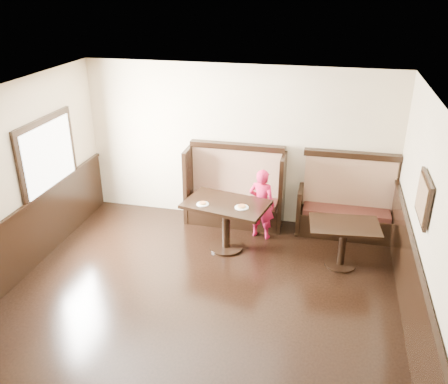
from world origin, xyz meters
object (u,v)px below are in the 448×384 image
(booth_neighbor, at_px, (346,208))
(booth_main, at_px, (235,195))
(child, at_px, (262,204))
(table_neighbor, at_px, (343,235))
(table_main, at_px, (226,214))

(booth_neighbor, bearing_deg, booth_main, 179.95)
(booth_neighbor, height_order, child, booth_neighbor)
(table_neighbor, bearing_deg, child, 149.73)
(booth_neighbor, bearing_deg, child, -162.01)
(table_main, xyz_separation_m, table_neighbor, (1.84, -0.10, -0.10))
(table_main, bearing_deg, booth_neighbor, 38.51)
(booth_neighbor, distance_m, table_neighbor, 1.07)
(table_main, relative_size, child, 1.16)
(table_main, bearing_deg, table_neighbor, 8.41)
(booth_main, bearing_deg, booth_neighbor, -0.05)
(booth_main, height_order, table_main, booth_main)
(booth_neighbor, xyz_separation_m, table_main, (-1.90, -0.97, 0.15))
(table_neighbor, xyz_separation_m, child, (-1.35, 0.61, 0.08))
(booth_neighbor, relative_size, table_main, 1.15)
(table_main, bearing_deg, child, 57.44)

